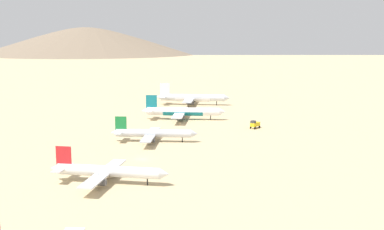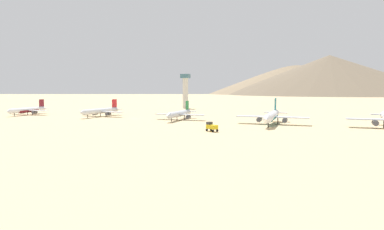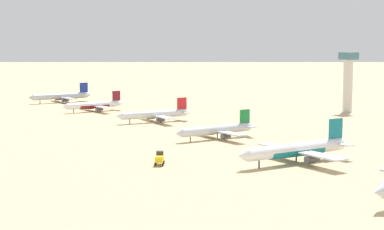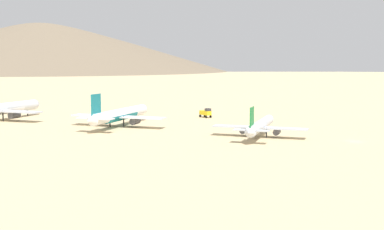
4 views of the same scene
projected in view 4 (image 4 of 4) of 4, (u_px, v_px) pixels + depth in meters
ground_plane at (355, 141)px, 140.86m from camera, size 1800.00×1800.00×0.00m
parked_jet_3 at (260, 126)px, 149.02m from camera, size 35.62×28.84×10.30m
parked_jet_4 at (120, 115)px, 172.39m from camera, size 43.26×35.05×12.50m
parked_jet_5 at (1, 109)px, 190.12m from camera, size 45.94×37.27×13.26m
service_truck at (206, 113)px, 199.39m from camera, size 5.08×5.65×3.90m
desert_hill_1 at (47, 44)px, 1064.94m from camera, size 791.46×791.46×117.69m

